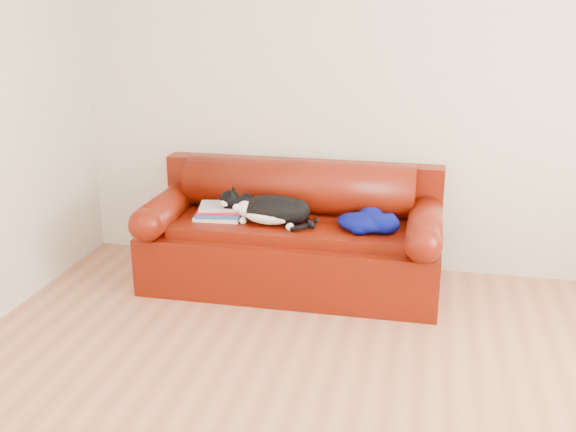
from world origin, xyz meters
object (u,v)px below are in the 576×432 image
(sofa_base, at_px, (292,254))
(blanket, at_px, (367,221))
(cat, at_px, (273,210))
(book_stack, at_px, (220,211))

(sofa_base, height_order, blanket, blanket)
(sofa_base, distance_m, blanket, 0.64)
(cat, bearing_deg, book_stack, 173.35)
(book_stack, relative_size, blanket, 0.77)
(sofa_base, distance_m, cat, 0.39)
(sofa_base, relative_size, cat, 2.98)
(sofa_base, bearing_deg, book_stack, -173.55)
(cat, xyz_separation_m, blanket, (0.66, 0.02, -0.04))
(sofa_base, xyz_separation_m, book_stack, (-0.52, -0.06, 0.31))
(book_stack, bearing_deg, cat, -7.49)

